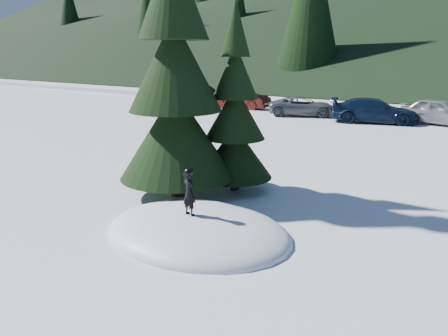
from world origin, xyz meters
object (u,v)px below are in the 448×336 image
Objects in this scene: spruce_short at (235,119)px; car_0 at (204,92)px; car_2 at (303,106)px; car_3 at (374,111)px; child_skier at (189,193)px; car_4 at (440,112)px; spruce_tall at (175,77)px; car_1 at (241,98)px.

car_0 is at bearing 130.69° from spruce_short.
car_3 is (4.61, -0.22, 0.10)m from car_2.
child_skier is 28.55m from car_0.
car_3 is at bearing -78.89° from child_skier.
car_2 is 1.02× the size of car_4.
child_skier is at bearing -42.79° from spruce_tall.
car_3 is (10.16, -1.24, -0.02)m from car_1.
car_0 is at bearing 59.09° from car_1.
car_0 is 0.86× the size of car_3.
car_4 is (13.42, 0.20, 0.01)m from car_1.
car_2 is at bearing -65.81° from child_skier.
car_0 is at bearing 91.67° from car_4.
spruce_short is at bearing -179.71° from car_4.
spruce_short is at bearing -140.39° from car_0.
car_4 is at bearing 79.41° from spruce_tall.
car_0 is at bearing -46.82° from child_skier.
spruce_tall is 1.98× the size of car_4.
car_2 is (11.01, -3.46, -0.11)m from car_0.
child_skier is 20.30m from car_4.
spruce_short is at bearing -153.47° from car_1.
car_1 is at bearing 99.28° from car_4.
car_4 is at bearing -105.93° from car_2.
car_4 is at bearing -84.41° from car_3.
car_1 is at bearing 64.78° from car_3.
child_skier reaches higher than car_2.
car_4 reaches higher than car_1.
car_4 is (3.26, 1.44, 0.03)m from car_3.
car_0 reaches higher than car_2.
car_2 is 4.61m from car_3.
child_skier is 0.20× the size of car_3.
spruce_tall is at bearing 177.85° from car_4.
car_0 is 11.54m from car_2.
car_4 reaches higher than child_skier.
car_1 is 10.24m from car_3.
car_3 is at bearing 122.28° from car_4.
car_0 is 5.98m from car_1.
car_3 is at bearing -117.50° from car_2.
car_1 is (-12.12, 20.06, -0.25)m from child_skier.
spruce_tall reaches higher than child_skier.
child_skier is (2.12, -1.96, -2.34)m from spruce_tall.
spruce_tall is at bearing 161.19° from car_3.
spruce_tall is at bearing -157.92° from car_1.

